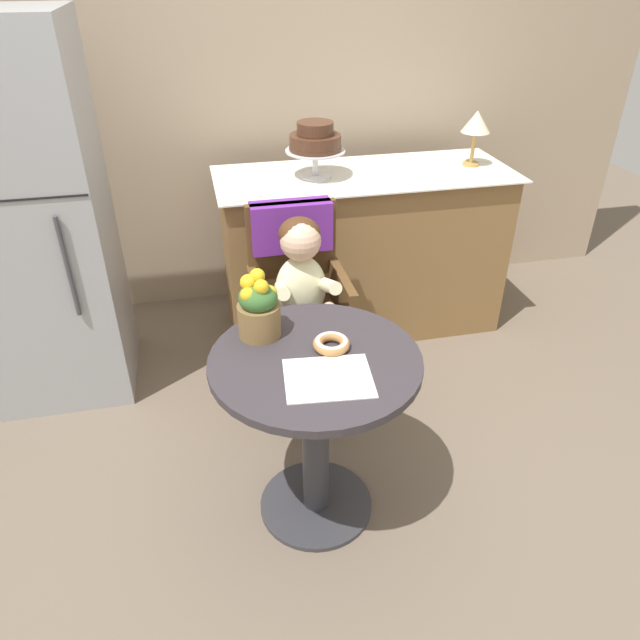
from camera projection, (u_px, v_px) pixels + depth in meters
name	position (u px, v px, depth m)	size (l,w,h in m)	color
ground_plane	(316.00, 505.00, 2.34)	(8.00, 8.00, 0.00)	#6B5B4C
back_wall	(242.00, 67.00, 3.16)	(4.80, 0.10, 2.70)	tan
cafe_table	(315.00, 407.00, 2.07)	(0.72, 0.72, 0.72)	#332D33
wicker_chair	(296.00, 277.00, 2.63)	(0.42, 0.45, 0.95)	brown
seated_child	(303.00, 285.00, 2.48)	(0.27, 0.32, 0.73)	beige
paper_napkin	(328.00, 378.00, 1.86)	(0.28, 0.23, 0.00)	white
donut_front	(331.00, 343.00, 2.00)	(0.13, 0.13, 0.04)	#AD7542
flower_vase	(259.00, 307.00, 2.03)	(0.15, 0.15, 0.25)	brown
display_counter	(362.00, 252.00, 3.28)	(1.56, 0.62, 0.90)	olive
tiered_cake_stand	(315.00, 141.00, 2.90)	(0.30, 0.30, 0.27)	silver
table_lamp	(476.00, 124.00, 3.05)	(0.15, 0.15, 0.28)	#B28C47
refrigerator	(31.00, 223.00, 2.61)	(0.64, 0.63, 1.70)	#9EA0A5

